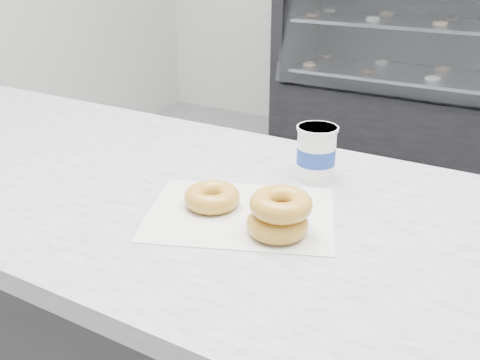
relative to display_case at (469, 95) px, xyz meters
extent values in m
cube|color=silver|center=(0.00, -2.72, 0.39)|extent=(3.06, 0.76, 0.04)
cube|color=black|center=(0.00, -0.02, -0.24)|extent=(2.40, 0.70, 0.50)
cube|color=black|center=(-1.16, -0.02, 0.38)|extent=(0.08, 0.70, 0.75)
cube|color=white|center=(0.00, -0.33, 0.38)|extent=(2.28, 0.16, 0.70)
cube|color=silver|center=(0.00, -0.02, 0.09)|extent=(2.20, 0.55, 0.02)
cube|color=silver|center=(-0.05, -2.76, 0.41)|extent=(0.41, 0.37, 0.00)
torus|color=gold|center=(-0.12, -2.76, 0.43)|extent=(0.11, 0.11, 0.04)
torus|color=gold|center=(0.04, -2.79, 0.43)|extent=(0.11, 0.11, 0.04)
torus|color=gold|center=(0.04, -2.79, 0.47)|extent=(0.12, 0.12, 0.04)
cylinder|color=white|center=(0.00, -2.54, 0.47)|extent=(0.09, 0.09, 0.12)
cylinder|color=white|center=(0.00, -2.54, 0.52)|extent=(0.09, 0.09, 0.01)
cylinder|color=navy|center=(0.00, -2.54, 0.46)|extent=(0.09, 0.09, 0.04)
camera|label=1|loc=(0.38, -3.52, 0.87)|focal=40.00mm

